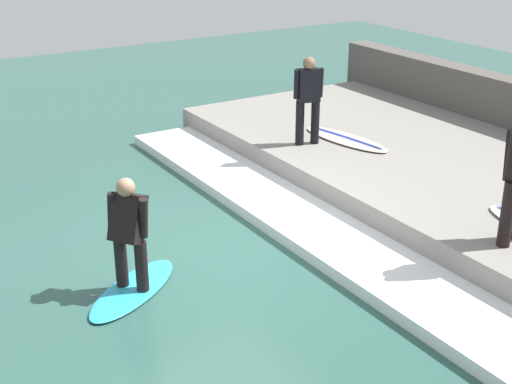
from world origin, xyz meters
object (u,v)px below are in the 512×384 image
(surfer_waiting_far, at_px, (308,96))
(surfboard_waiting_far, at_px, (346,139))
(surfer_riding, at_px, (129,228))
(surfboard_riding, at_px, (133,289))

(surfer_waiting_far, xyz_separation_m, surfboard_waiting_far, (0.67, -0.22, -0.81))
(surfer_riding, height_order, surfboard_waiting_far, surfer_riding)
(surfboard_riding, height_order, surfer_waiting_far, surfer_waiting_far)
(surfer_waiting_far, bearing_deg, surfer_riding, -151.44)
(surfboard_riding, xyz_separation_m, surfboard_waiting_far, (4.87, 2.06, 0.47))
(surfboard_riding, distance_m, surfboard_waiting_far, 5.31)
(surfer_waiting_far, height_order, surfboard_waiting_far, surfer_waiting_far)
(surfer_waiting_far, bearing_deg, surfboard_waiting_far, -18.26)
(surfer_waiting_far, relative_size, surfboard_waiting_far, 0.79)
(surfboard_riding, distance_m, surfer_waiting_far, 4.94)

